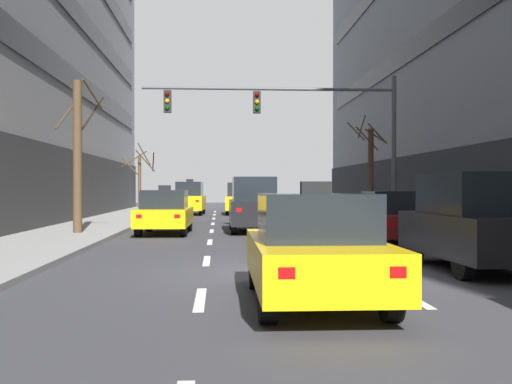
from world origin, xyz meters
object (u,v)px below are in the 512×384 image
taxi_driving_1 (314,249)px  taxi_driving_4 (240,199)px  street_tree_0 (370,170)px  street_tree_2 (78,155)px  car_parked_2 (392,218)px  car_driving_2 (254,205)px  street_tree_1 (140,179)px  taxi_driving_0 (165,212)px  taxi_driving_3 (190,198)px  car_parked_1 (472,222)px  traffic_signal_0 (304,119)px

taxi_driving_1 → taxi_driving_4: bearing=90.1°
street_tree_0 → street_tree_2: 15.55m
street_tree_0 → car_parked_2: bearing=-101.3°
car_driving_2 → street_tree_1: (-6.45, 15.21, 1.25)m
taxi_driving_0 → car_driving_2: size_ratio=1.00×
taxi_driving_3 → street_tree_2: 17.94m
car_parked_1 → street_tree_2: street_tree_2 is taller
taxi_driving_4 → street_tree_2: size_ratio=0.80×
car_parked_2 → street_tree_0: bearing=78.7°
taxi_driving_0 → taxi_driving_4: (3.41, 16.59, 0.22)m
taxi_driving_1 → car_parked_1: car_parked_1 is taller
car_driving_2 → street_tree_2: (-6.47, -1.78, 1.87)m
taxi_driving_4 → taxi_driving_0: bearing=-101.6°
taxi_driving_0 → street_tree_1: street_tree_1 is taller
car_parked_2 → taxi_driving_4: bearing=100.6°
taxi_driving_1 → car_driving_2: bearing=90.2°
traffic_signal_0 → street_tree_1: 18.19m
taxi_driving_3 → street_tree_0: (9.75, -8.93, 1.60)m
street_tree_2 → car_parked_2: bearing=-19.7°
taxi_driving_3 → car_parked_2: size_ratio=1.02×
car_driving_2 → taxi_driving_3: 16.11m
car_driving_2 → street_tree_2: 6.97m
car_driving_2 → street_tree_2: street_tree_2 is taller
taxi_driving_4 → car_parked_1: (3.99, -27.13, -0.02)m
taxi_driving_0 → traffic_signal_0: traffic_signal_0 is taller
car_parked_1 → car_driving_2: bearing=109.2°
taxi_driving_4 → traffic_signal_0: 16.99m
street_tree_1 → traffic_signal_0: bearing=-62.5°
taxi_driving_4 → car_driving_2: bearing=-90.0°
taxi_driving_1 → taxi_driving_3: size_ratio=0.98×
traffic_signal_0 → street_tree_1: traffic_signal_0 is taller
car_parked_2 → street_tree_1: 23.27m
taxi_driving_3 → street_tree_1: street_tree_1 is taller
taxi_driving_0 → traffic_signal_0: 6.41m
taxi_driving_3 → traffic_signal_0: size_ratio=0.46×
taxi_driving_1 → taxi_driving_4: taxi_driving_4 is taller
taxi_driving_3 → street_tree_1: size_ratio=1.01×
street_tree_0 → taxi_driving_4: bearing=126.1°
car_driving_2 → traffic_signal_0: size_ratio=0.46×
car_parked_2 → car_parked_1: bearing=-90.0°
car_driving_2 → car_parked_2: (3.98, -5.53, -0.27)m
car_parked_1 → car_parked_2: bearing=90.0°
street_tree_2 → car_driving_2: bearing=15.4°
street_tree_0 → taxi_driving_3: bearing=137.5°
taxi_driving_4 → car_parked_1: 27.42m
taxi_driving_3 → taxi_driving_1: bearing=-83.8°
taxi_driving_1 → street_tree_0: (6.40, 21.68, 1.85)m
taxi_driving_0 → car_driving_2: car_driving_2 is taller
street_tree_1 → street_tree_2: 17.00m
car_parked_1 → street_tree_0: size_ratio=0.79×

